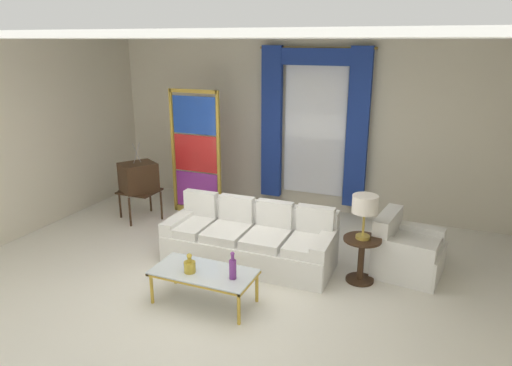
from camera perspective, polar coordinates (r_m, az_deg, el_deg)
ground_plane at (r=6.26m, az=-3.43°, el=-11.48°), size 16.00×16.00×0.00m
wall_rear at (r=8.48m, az=5.54°, el=6.90°), size 8.00×0.12×3.00m
wall_left at (r=8.37m, az=-24.93°, el=5.25°), size 0.12×7.00×3.00m
ceiling_slab at (r=6.22m, az=-0.57°, el=17.38°), size 8.00×7.60×0.04m
curtained_window at (r=8.20m, az=7.07°, el=8.22°), size 2.00×0.17×2.70m
couch_white_long at (r=6.58m, az=-0.61°, el=-6.96°), size 2.35×0.96×0.86m
coffee_table at (r=5.58m, az=-6.38°, el=-10.99°), size 1.21×0.59×0.41m
bottle_blue_decanter at (r=5.32m, az=-2.86°, el=-10.31°), size 0.08×0.08×0.33m
bottle_crystal_tall at (r=5.52m, az=-8.10°, el=-9.98°), size 0.14×0.14×0.24m
vintage_tv at (r=8.20m, az=-14.16°, el=0.55°), size 0.74×0.77×1.35m
armchair_white at (r=6.56m, az=17.68°, el=-8.09°), size 0.92×0.91×0.80m
stained_glass_divider at (r=8.18m, az=-7.38°, el=3.30°), size 0.95×0.05×2.20m
peacock_figurine at (r=7.90m, az=-6.60°, el=-3.54°), size 0.44×0.60×0.50m
round_side_table at (r=6.17m, az=12.74°, el=-8.65°), size 0.48×0.48×0.59m
table_lamp_brass at (r=5.91m, az=13.16°, el=-2.75°), size 0.32×0.32×0.57m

